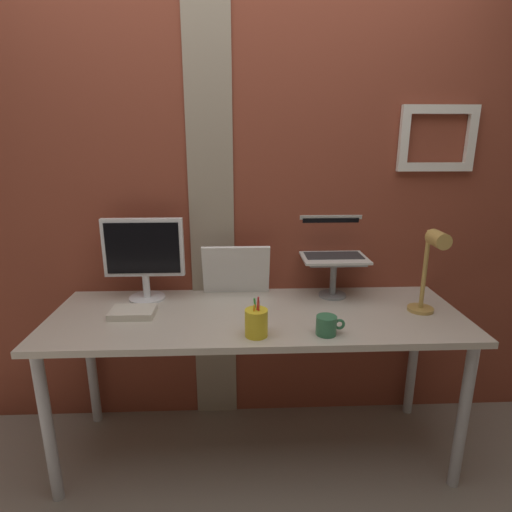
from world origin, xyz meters
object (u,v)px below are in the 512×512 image
Objects in this scene: desk_lamp at (431,263)px; coffee_mug at (327,325)px; monitor at (144,253)px; pen_cup at (256,323)px; whiteboard_panel at (236,270)px; laptop at (332,246)px.

coffee_mug is at bearing -160.79° from desk_lamp.
pen_cup is at bearing -38.59° from monitor.
desk_lamp is at bearing 19.21° from coffee_mug.
desk_lamp is (0.87, -0.30, 0.12)m from whiteboard_panel.
monitor reaches higher than pen_cup.
laptop is 1.87× the size of pen_cup.
desk_lamp is (0.37, -0.32, -0.00)m from laptop.
pen_cup is at bearing -129.85° from laptop.
laptop is 0.95× the size of whiteboard_panel.
whiteboard_panel is 0.85× the size of desk_lamp.
laptop is at bearing 3.95° from monitor.
desk_lamp is 0.83m from pen_cup.
laptop is 0.67m from pen_cup.
monitor is 0.47m from whiteboard_panel.
monitor reaches higher than desk_lamp.
desk_lamp reaches higher than whiteboard_panel.
monitor is at bearing 152.66° from coffee_mug.
desk_lamp is at bearing -10.96° from monitor.
pen_cup is (-0.41, -0.49, -0.19)m from laptop.
whiteboard_panel is (0.45, 0.04, -0.11)m from monitor.
monitor is 0.71m from pen_cup.
monitor reaches higher than coffee_mug.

